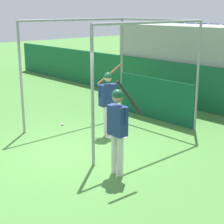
{
  "coord_description": "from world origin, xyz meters",
  "views": [
    {
      "loc": [
        6.89,
        -4.87,
        3.36
      ],
      "look_at": [
        0.56,
        0.87,
        1.0
      ],
      "focal_mm": 60.0,
      "sensor_mm": 36.0,
      "label": 1
    }
  ],
  "objects": [
    {
      "name": "player_batter",
      "position": [
        -0.49,
        1.68,
        1.05
      ],
      "size": [
        0.55,
        0.97,
        1.9
      ],
      "rotation": [
        0.0,
        0.0,
        1.46
      ],
      "color": "silver",
      "rests_on": "ground"
    },
    {
      "name": "player_waiting",
      "position": [
        1.61,
        0.08,
        1.11
      ],
      "size": [
        0.74,
        0.5,
        2.07
      ],
      "rotation": [
        0.0,
        0.0,
        -0.04
      ],
      "color": "silver",
      "rests_on": "ground"
    },
    {
      "name": "batting_cage",
      "position": [
        -0.64,
        3.0,
        1.35
      ],
      "size": [
        3.13,
        3.84,
        3.09
      ],
      "color": "gray",
      "rests_on": "ground"
    },
    {
      "name": "ground_plane",
      "position": [
        0.0,
        0.0,
        0.0
      ],
      "size": [
        60.0,
        60.0,
        0.0
      ],
      "primitive_type": "plane",
      "color": "#477F38"
    },
    {
      "name": "outfield_wall",
      "position": [
        0.0,
        5.69,
        0.77
      ],
      "size": [
        24.0,
        0.12,
        1.54
      ],
      "color": "#196038",
      "rests_on": "ground"
    },
    {
      "name": "home_plate",
      "position": [
        -0.13,
        1.67,
        0.01
      ],
      "size": [
        0.44,
        0.44,
        0.02
      ],
      "color": "white",
      "rests_on": "ground"
    },
    {
      "name": "baseball",
      "position": [
        -2.01,
        1.19,
        0.04
      ],
      "size": [
        0.07,
        0.07,
        0.07
      ],
      "color": "white",
      "rests_on": "ground"
    }
  ]
}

